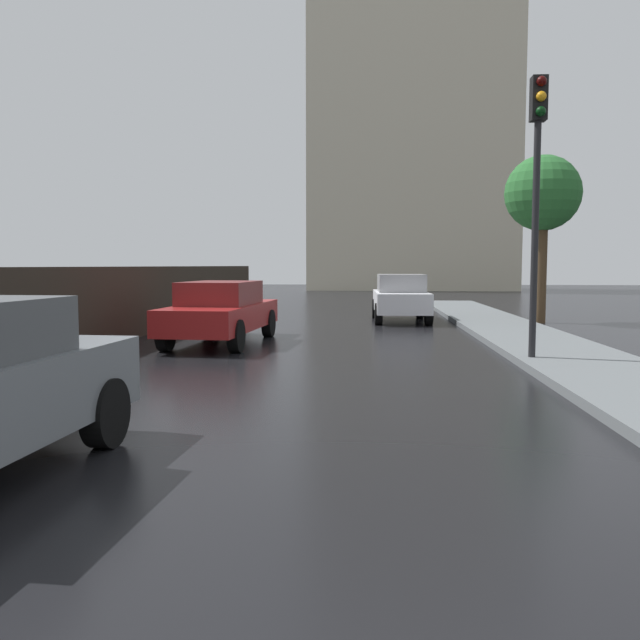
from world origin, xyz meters
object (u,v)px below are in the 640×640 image
at_px(traffic_light, 537,167).
at_px(street_tree_near, 543,196).
at_px(car_white_far_ahead, 401,297).
at_px(car_red_mid_road, 221,311).

relative_size(traffic_light, street_tree_near, 0.95).
bearing_deg(car_white_far_ahead, street_tree_near, -4.71).
bearing_deg(car_red_mid_road, street_tree_near, -141.25).
distance_m(car_white_far_ahead, traffic_light, 9.56).
height_order(traffic_light, street_tree_near, street_tree_near).
height_order(car_red_mid_road, traffic_light, traffic_light).
bearing_deg(street_tree_near, car_white_far_ahead, 176.58).
relative_size(car_white_far_ahead, street_tree_near, 0.76).
bearing_deg(traffic_light, car_white_far_ahead, 101.71).
bearing_deg(car_red_mid_road, car_white_far_ahead, -120.99).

